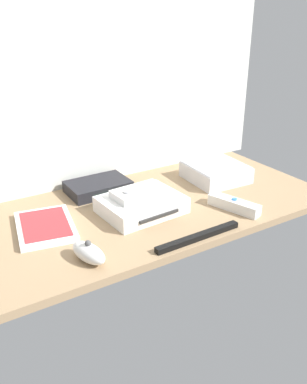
{
  "coord_description": "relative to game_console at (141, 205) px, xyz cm",
  "views": [
    {
      "loc": [
        -55.1,
        -88.95,
        51.09
      ],
      "look_at": [
        0.0,
        0.0,
        4.0
      ],
      "focal_mm": 38.82,
      "sensor_mm": 36.0,
      "label": 1
    }
  ],
  "objects": [
    {
      "name": "remote_nunchuk",
      "position": [
        -21.62,
        -14.2,
        -0.16
      ],
      "size": [
        6.73,
        10.78,
        5.1
      ],
      "rotation": [
        0.0,
        0.0,
        0.25
      ],
      "color": "white",
      "rests_on": "ground_plane"
    },
    {
      "name": "network_router",
      "position": [
        -4.29,
        18.34,
        -0.5
      ],
      "size": [
        18.1,
        12.51,
        3.4
      ],
      "rotation": [
        0.0,
        0.0,
        0.01
      ],
      "color": "black",
      "rests_on": "ground_plane"
    },
    {
      "name": "ground_plane",
      "position": [
        5.04,
        1.99,
        -3.2
      ],
      "size": [
        100.0,
        48.0,
        2.0
      ],
      "primitive_type": "cube",
      "color": "#9E7F5B",
      "rests_on": "ground"
    },
    {
      "name": "mini_computer",
      "position": [
        31.76,
        7.34,
        0.44
      ],
      "size": [
        17.86,
        17.86,
        5.3
      ],
      "rotation": [
        0.0,
        0.0,
        -0.05
      ],
      "color": "silver",
      "rests_on": "ground_plane"
    },
    {
      "name": "sensor_bar",
      "position": [
        4.28,
        -19.58,
        -1.5
      ],
      "size": [
        24.03,
        2.21,
        1.4
      ],
      "primitive_type": "cube",
      "rotation": [
        0.0,
        0.0,
        0.02
      ],
      "color": "black",
      "rests_on": "ground_plane"
    },
    {
      "name": "game_case",
      "position": [
        -25.17,
        4.6,
        -1.44
      ],
      "size": [
        16.87,
        21.18,
        1.56
      ],
      "rotation": [
        0.0,
        0.0,
        -0.19
      ],
      "color": "white",
      "rests_on": "ground_plane"
    },
    {
      "name": "remote_classic_pad",
      "position": [
        0.01,
        1.11,
        3.21
      ],
      "size": [
        14.94,
        9.03,
        2.4
      ],
      "rotation": [
        0.0,
        0.0,
        0.07
      ],
      "color": "white",
      "rests_on": "game_console"
    },
    {
      "name": "back_wall",
      "position": [
        5.04,
        26.59,
        29.8
      ],
      "size": [
        110.0,
        1.2,
        64.0
      ],
      "primitive_type": "cube",
      "color": "silver",
      "rests_on": "ground"
    },
    {
      "name": "remote_wand",
      "position": [
        22.15,
        -12.09,
        -0.69
      ],
      "size": [
        7.89,
        15.2,
        3.4
      ],
      "rotation": [
        0.0,
        0.0,
        0.31
      ],
      "color": "white",
      "rests_on": "ground_plane"
    },
    {
      "name": "game_console",
      "position": [
        0.0,
        0.0,
        0.0
      ],
      "size": [
        21.94,
        17.48,
        4.4
      ],
      "rotation": [
        0.0,
        0.0,
        0.06
      ],
      "color": "white",
      "rests_on": "ground_plane"
    }
  ]
}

